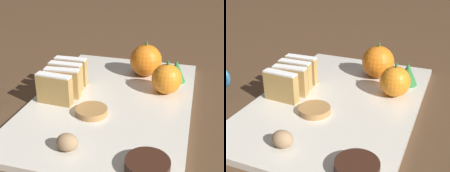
% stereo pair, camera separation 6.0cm
% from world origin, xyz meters
% --- Properties ---
extents(ground_plane, '(6.00, 6.00, 0.00)m').
position_xyz_m(ground_plane, '(0.00, 0.00, 0.00)').
color(ground_plane, '#513823').
extents(serving_platter, '(0.31, 0.46, 0.01)m').
position_xyz_m(serving_platter, '(0.00, 0.00, 0.01)').
color(serving_platter, silver).
rests_on(serving_platter, ground_plane).
extents(stollen_slice_front, '(0.07, 0.02, 0.06)m').
position_xyz_m(stollen_slice_front, '(-0.10, -0.04, 0.04)').
color(stollen_slice_front, tan).
rests_on(stollen_slice_front, serving_platter).
extents(stollen_slice_second, '(0.07, 0.02, 0.06)m').
position_xyz_m(stollen_slice_second, '(-0.10, -0.01, 0.04)').
color(stollen_slice_second, tan).
rests_on(stollen_slice_second, serving_platter).
extents(stollen_slice_third, '(0.07, 0.02, 0.06)m').
position_xyz_m(stollen_slice_third, '(-0.10, 0.02, 0.04)').
color(stollen_slice_third, tan).
rests_on(stollen_slice_third, serving_platter).
extents(stollen_slice_fourth, '(0.07, 0.02, 0.06)m').
position_xyz_m(stollen_slice_fourth, '(-0.10, 0.05, 0.04)').
color(stollen_slice_fourth, tan).
rests_on(stollen_slice_fourth, serving_platter).
extents(orange_near, '(0.06, 0.06, 0.07)m').
position_xyz_m(orange_near, '(0.10, 0.06, 0.04)').
color(orange_near, orange).
rests_on(orange_near, serving_platter).
extents(orange_far, '(0.07, 0.07, 0.08)m').
position_xyz_m(orange_far, '(0.04, 0.14, 0.05)').
color(orange_far, orange).
rests_on(orange_far, serving_platter).
extents(walnut, '(0.03, 0.03, 0.03)m').
position_xyz_m(walnut, '(-0.02, -0.17, 0.03)').
color(walnut, tan).
rests_on(walnut, serving_platter).
extents(chocolate_cookie, '(0.06, 0.06, 0.02)m').
position_xyz_m(chocolate_cookie, '(0.10, -0.18, 0.02)').
color(chocolate_cookie, '#381E14').
rests_on(chocolate_cookie, serving_platter).
extents(gingerbread_cookie, '(0.06, 0.06, 0.01)m').
position_xyz_m(gingerbread_cookie, '(-0.02, -0.06, 0.02)').
color(gingerbread_cookie, '#B27F47').
rests_on(gingerbread_cookie, serving_platter).
extents(evergreen_sprig, '(0.04, 0.04, 0.05)m').
position_xyz_m(evergreen_sprig, '(0.11, 0.12, 0.04)').
color(evergreen_sprig, '#2D7538').
rests_on(evergreen_sprig, serving_platter).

